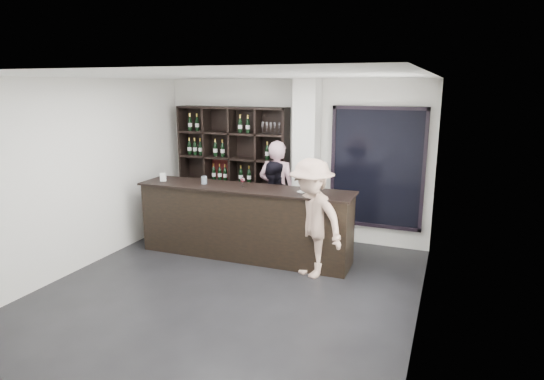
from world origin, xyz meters
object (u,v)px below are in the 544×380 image
at_px(customer, 311,218).
at_px(taster_pink, 277,191).
at_px(tasting_counter, 244,222).
at_px(taster_black, 272,205).
at_px(wine_shelf, 233,170).

bearing_deg(customer, taster_pink, 153.49).
distance_m(tasting_counter, customer, 1.31).
xyz_separation_m(taster_black, customer, (0.99, -0.92, 0.12)).
bearing_deg(taster_black, tasting_counter, 62.52).
height_order(tasting_counter, customer, customer).
height_order(taster_pink, taster_black, taster_pink).
bearing_deg(taster_black, customer, 131.73).
relative_size(tasting_counter, customer, 2.03).
distance_m(wine_shelf, tasting_counter, 1.57).
xyz_separation_m(tasting_counter, taster_black, (0.25, 0.61, 0.17)).
relative_size(wine_shelf, tasting_counter, 0.67).
bearing_deg(tasting_counter, taster_pink, 77.16).
relative_size(wine_shelf, taster_black, 1.57).
bearing_deg(wine_shelf, customer, -36.63).
relative_size(taster_pink, customer, 1.04).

